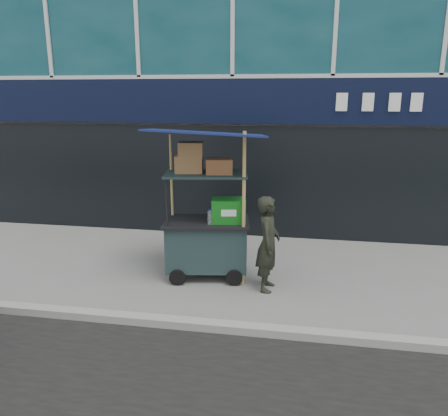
# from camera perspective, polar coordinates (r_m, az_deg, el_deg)

# --- Properties ---
(ground) EXTENTS (80.00, 80.00, 0.00)m
(ground) POSITION_cam_1_polar(r_m,az_deg,el_deg) (6.30, -4.52, -14.41)
(ground) COLOR slate
(ground) RESTS_ON ground
(curb) EXTENTS (80.00, 0.18, 0.12)m
(curb) POSITION_cam_1_polar(r_m,az_deg,el_deg) (6.10, -5.01, -14.81)
(curb) COLOR gray
(curb) RESTS_ON ground
(vendor_cart) EXTENTS (2.09, 1.62, 2.56)m
(vendor_cart) POSITION_cam_1_polar(r_m,az_deg,el_deg) (7.37, -2.15, -2.36)
(vendor_cart) COLOR #1B2C2E
(vendor_cart) RESTS_ON ground
(vendor_man) EXTENTS (0.40, 0.58, 1.54)m
(vendor_man) POSITION_cam_1_polar(r_m,az_deg,el_deg) (6.93, 5.78, -4.66)
(vendor_man) COLOR black
(vendor_man) RESTS_ON ground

